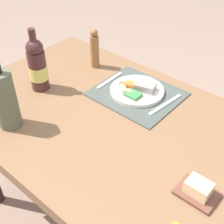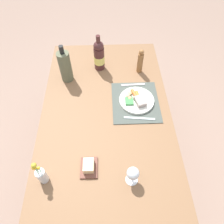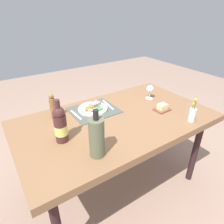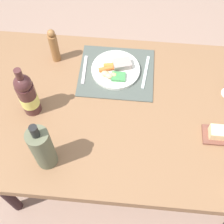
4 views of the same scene
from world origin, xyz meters
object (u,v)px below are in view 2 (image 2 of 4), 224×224
fork (139,118)px  cooler_bottle (65,66)px  wine_bottle (99,56)px  wine_glass (133,174)px  pepper_mill (140,62)px  butter_dish (89,166)px  dining_table (106,118)px  dinner_plate (136,100)px  knife (133,85)px  flower_vase (41,175)px

fork → cooler_bottle: (0.41, 0.52, 0.12)m
wine_bottle → wine_glass: 0.97m
pepper_mill → fork: bearing=173.9°
butter_dish → wine_bottle: bearing=-4.2°
dining_table → wine_glass: 0.53m
cooler_bottle → wine_bottle: cooler_bottle is taller
dinner_plate → fork: dinner_plate is taller
wine_glass → knife: bearing=-6.1°
fork → wine_bottle: wine_bottle is taller
butter_dish → wine_bottle: 0.88m
fork → knife: (0.32, 0.01, 0.00)m
knife → cooler_bottle: bearing=77.9°
dinner_plate → fork: (-0.16, -0.01, -0.01)m
fork → knife: bearing=8.7°
fork → dining_table: bearing=80.9°
dinner_plate → wine_glass: wine_glass is taller
dinner_plate → flower_vase: bearing=133.5°
dining_table → fork: 0.25m
butter_dish → flower_vase: flower_vase is taller
butter_dish → wine_glass: wine_glass is taller
pepper_mill → butter_dish: bearing=154.7°
pepper_mill → butter_dish: 0.91m
dinner_plate → wine_bottle: size_ratio=0.84×
fork → pepper_mill: bearing=0.2°
flower_vase → pepper_mill: bearing=-36.1°
dinner_plate → knife: 0.16m
dining_table → knife: 0.34m
dining_table → wine_bottle: size_ratio=5.22×
flower_vase → wine_glass: flower_vase is taller
flower_vase → wine_bottle: bearing=-18.8°
fork → wine_glass: size_ratio=1.59×
pepper_mill → wine_bottle: wine_bottle is taller
dining_table → flower_vase: flower_vase is taller
dining_table → fork: fork is taller
dinner_plate → knife: (0.16, 0.01, -0.01)m
knife → dinner_plate: bearing=-179.6°
dinner_plate → pepper_mill: bearing=-10.1°
dining_table → cooler_bottle: (0.35, 0.30, 0.20)m
dinner_plate → flower_vase: (-0.55, 0.58, 0.05)m
wine_bottle → flower_vase: bearing=161.2°
wine_glass → dinner_plate: bearing=-8.5°
fork → knife: size_ratio=1.16×
dining_table → flower_vase: size_ratio=7.81×
dining_table → wine_bottle: wine_bottle is taller
flower_vase → butter_dish: bearing=-77.2°
dinner_plate → wine_bottle: bearing=34.8°
dinner_plate → wine_glass: 0.58m
butter_dish → wine_bottle: size_ratio=0.43×
dinner_plate → butter_dish: 0.59m
knife → butter_dish: bearing=152.1°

